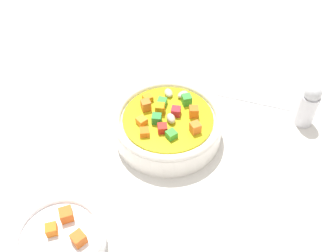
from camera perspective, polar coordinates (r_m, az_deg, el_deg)
The scene contains 5 objects.
ground_plane at distance 60.80cm, azimuth 0.00°, elevation -2.07°, with size 140.00×140.00×2.00cm, color silver.
soup_bowl_main at distance 58.21cm, azimuth -0.00°, elevation 0.19°, with size 16.46×16.46×5.72cm.
spoon at distance 67.05cm, azimuth 7.20°, elevation 4.94°, with size 18.56×17.84×0.83cm.
side_bowl_small at distance 49.97cm, azimuth -15.76°, elevation -16.05°, with size 10.94×10.94×4.23cm.
pepper_shaker at distance 63.25cm, azimuth 20.21°, elevation 2.93°, with size 2.96×2.96×7.63cm.
Camera 1 is at (34.95, -18.86, 45.04)cm, focal length 40.85 mm.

